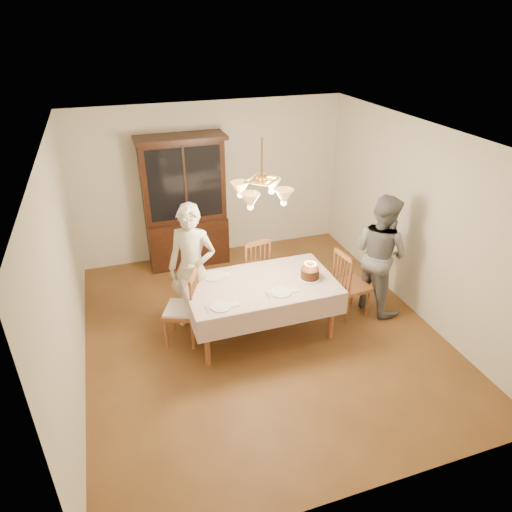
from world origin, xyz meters
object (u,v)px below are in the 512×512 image
object	(u,v)px
dining_table	(261,288)
elderly_woman	(192,268)
birthday_cake	(310,274)
chair_far_side	(252,270)
china_hutch	(185,205)

from	to	relation	value
dining_table	elderly_woman	distance (m)	0.92
dining_table	birthday_cake	bearing A→B (deg)	-7.56
dining_table	elderly_woman	world-z (taller)	elderly_woman
dining_table	chair_far_side	distance (m)	0.91
china_hutch	elderly_woman	world-z (taller)	china_hutch
dining_table	chair_far_side	bearing A→B (deg)	79.34
china_hutch	birthday_cake	bearing A→B (deg)	-63.53
china_hutch	chair_far_side	xyz separation A→B (m)	(0.69, -1.39, -0.60)
china_hutch	elderly_woman	size ratio (longest dim) A/B	1.23
dining_table	chair_far_side	world-z (taller)	chair_far_side
dining_table	birthday_cake	size ratio (longest dim) A/B	6.33
china_hutch	chair_far_side	size ratio (longest dim) A/B	2.16
chair_far_side	china_hutch	bearing A→B (deg)	116.45
chair_far_side	birthday_cake	xyz separation A→B (m)	(0.47, -0.95, 0.38)
elderly_woman	dining_table	bearing A→B (deg)	0.06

